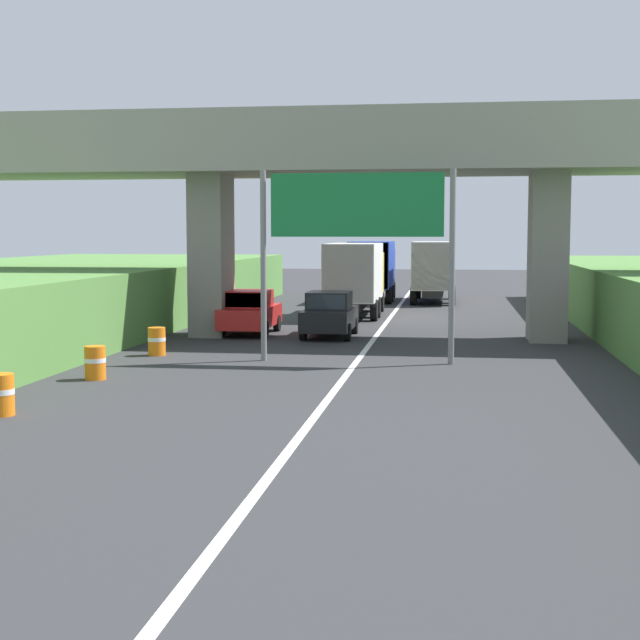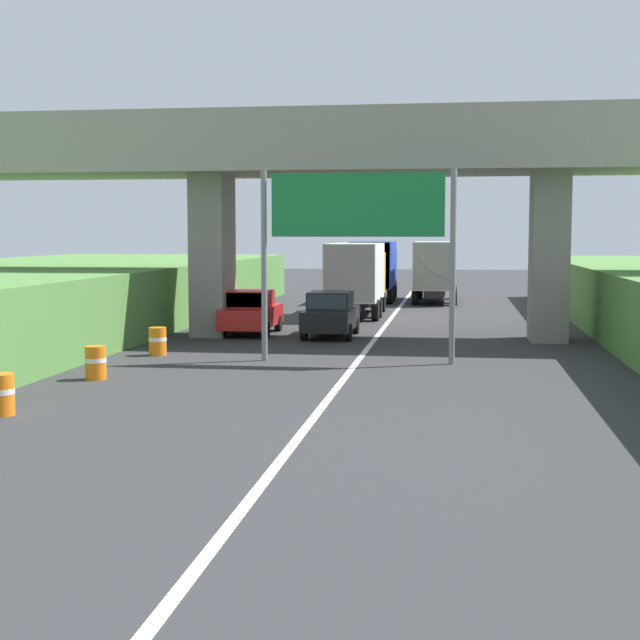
{
  "view_description": "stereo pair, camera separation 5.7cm",
  "coord_description": "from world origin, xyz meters",
  "px_view_note": "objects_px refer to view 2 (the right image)",
  "views": [
    {
      "loc": [
        2.91,
        -2.56,
        3.9
      ],
      "look_at": [
        0.0,
        17.83,
        2.0
      ],
      "focal_mm": 52.85,
      "sensor_mm": 36.0,
      "label": 1
    },
    {
      "loc": [
        2.96,
        -2.56,
        3.9
      ],
      "look_at": [
        0.0,
        17.83,
        2.0
      ],
      "focal_mm": 52.85,
      "sensor_mm": 36.0,
      "label": 2
    }
  ],
  "objects_px": {
    "construction_barrel_2": "(1,394)",
    "construction_barrel_4": "(158,341)",
    "truck_yellow": "(357,275)",
    "truck_blue": "(375,267)",
    "car_red": "(251,312)",
    "truck_orange": "(436,268)",
    "overhead_highway_sign": "(357,219)",
    "construction_barrel_3": "(96,362)",
    "car_black": "(331,314)"
  },
  "relations": [
    {
      "from": "overhead_highway_sign",
      "to": "car_black",
      "type": "distance_m",
      "value": 7.87
    },
    {
      "from": "car_red",
      "to": "construction_barrel_3",
      "type": "relative_size",
      "value": 4.56
    },
    {
      "from": "construction_barrel_4",
      "to": "truck_yellow",
      "type": "bearing_deg",
      "value": 72.28
    },
    {
      "from": "overhead_highway_sign",
      "to": "truck_yellow",
      "type": "bearing_deg",
      "value": 96.02
    },
    {
      "from": "overhead_highway_sign",
      "to": "construction_barrel_4",
      "type": "xyz_separation_m",
      "value": [
        -6.5,
        0.73,
        -3.87
      ]
    },
    {
      "from": "truck_blue",
      "to": "construction_barrel_4",
      "type": "bearing_deg",
      "value": -100.62
    },
    {
      "from": "truck_yellow",
      "to": "car_black",
      "type": "distance_m",
      "value": 9.05
    },
    {
      "from": "truck_blue",
      "to": "truck_yellow",
      "type": "distance_m",
      "value": 10.3
    },
    {
      "from": "car_black",
      "to": "construction_barrel_3",
      "type": "xyz_separation_m",
      "value": [
        -4.85,
        -11.18,
        -0.4
      ]
    },
    {
      "from": "car_red",
      "to": "truck_orange",
      "type": "bearing_deg",
      "value": 69.86
    },
    {
      "from": "construction_barrel_4",
      "to": "construction_barrel_2",
      "type": "bearing_deg",
      "value": -91.07
    },
    {
      "from": "truck_orange",
      "to": "construction_barrel_2",
      "type": "bearing_deg",
      "value": -103.62
    },
    {
      "from": "construction_barrel_4",
      "to": "truck_orange",
      "type": "bearing_deg",
      "value": 71.55
    },
    {
      "from": "truck_yellow",
      "to": "construction_barrel_3",
      "type": "distance_m",
      "value": 20.8
    },
    {
      "from": "truck_blue",
      "to": "car_red",
      "type": "relative_size",
      "value": 1.78
    },
    {
      "from": "truck_yellow",
      "to": "car_red",
      "type": "relative_size",
      "value": 1.78
    },
    {
      "from": "truck_orange",
      "to": "construction_barrel_2",
      "type": "relative_size",
      "value": 8.11
    },
    {
      "from": "car_black",
      "to": "construction_barrel_4",
      "type": "distance_m",
      "value": 7.78
    },
    {
      "from": "truck_yellow",
      "to": "truck_blue",
      "type": "bearing_deg",
      "value": 90.36
    },
    {
      "from": "car_red",
      "to": "overhead_highway_sign",
      "type": "bearing_deg",
      "value": -56.33
    },
    {
      "from": "construction_barrel_2",
      "to": "construction_barrel_4",
      "type": "relative_size",
      "value": 1.0
    },
    {
      "from": "truck_yellow",
      "to": "construction_barrel_2",
      "type": "relative_size",
      "value": 8.11
    },
    {
      "from": "truck_yellow",
      "to": "construction_barrel_3",
      "type": "xyz_separation_m",
      "value": [
        -4.9,
        -20.16,
        -1.47
      ]
    },
    {
      "from": "truck_blue",
      "to": "overhead_highway_sign",
      "type": "bearing_deg",
      "value": -86.2
    },
    {
      "from": "truck_yellow",
      "to": "car_black",
      "type": "xyz_separation_m",
      "value": [
        -0.05,
        -8.98,
        -1.08
      ]
    },
    {
      "from": "truck_blue",
      "to": "construction_barrel_4",
      "type": "relative_size",
      "value": 8.11
    },
    {
      "from": "car_red",
      "to": "construction_barrel_2",
      "type": "height_order",
      "value": "car_red"
    },
    {
      "from": "car_red",
      "to": "construction_barrel_2",
      "type": "distance_m",
      "value": 16.84
    },
    {
      "from": "overhead_highway_sign",
      "to": "construction_barrel_2",
      "type": "xyz_separation_m",
      "value": [
        -6.69,
        -9.39,
        -3.87
      ]
    },
    {
      "from": "truck_blue",
      "to": "car_black",
      "type": "bearing_deg",
      "value": -89.95
    },
    {
      "from": "truck_yellow",
      "to": "construction_barrel_4",
      "type": "height_order",
      "value": "truck_yellow"
    },
    {
      "from": "construction_barrel_4",
      "to": "truck_blue",
      "type": "bearing_deg",
      "value": 79.38
    },
    {
      "from": "truck_blue",
      "to": "car_black",
      "type": "xyz_separation_m",
      "value": [
        0.02,
        -19.28,
        -1.08
      ]
    },
    {
      "from": "truck_yellow",
      "to": "car_red",
      "type": "distance_m",
      "value": 9.14
    },
    {
      "from": "truck_yellow",
      "to": "construction_barrel_3",
      "type": "bearing_deg",
      "value": -103.66
    },
    {
      "from": "construction_barrel_2",
      "to": "truck_yellow",
      "type": "bearing_deg",
      "value": 78.75
    },
    {
      "from": "truck_orange",
      "to": "truck_yellow",
      "type": "bearing_deg",
      "value": -109.56
    },
    {
      "from": "overhead_highway_sign",
      "to": "car_red",
      "type": "bearing_deg",
      "value": 123.67
    },
    {
      "from": "truck_blue",
      "to": "construction_barrel_4",
      "type": "distance_m",
      "value": 25.88
    },
    {
      "from": "car_red",
      "to": "construction_barrel_3",
      "type": "bearing_deg",
      "value": -98.16
    },
    {
      "from": "truck_blue",
      "to": "construction_barrel_2",
      "type": "relative_size",
      "value": 8.11
    },
    {
      "from": "construction_barrel_2",
      "to": "construction_barrel_4",
      "type": "distance_m",
      "value": 10.12
    },
    {
      "from": "construction_barrel_3",
      "to": "truck_blue",
      "type": "bearing_deg",
      "value": 80.98
    },
    {
      "from": "truck_blue",
      "to": "truck_orange",
      "type": "distance_m",
      "value": 3.56
    },
    {
      "from": "construction_barrel_3",
      "to": "construction_barrel_4",
      "type": "distance_m",
      "value": 5.06
    },
    {
      "from": "car_black",
      "to": "truck_orange",
      "type": "bearing_deg",
      "value": 79.41
    },
    {
      "from": "truck_orange",
      "to": "car_red",
      "type": "height_order",
      "value": "truck_orange"
    },
    {
      "from": "car_black",
      "to": "construction_barrel_3",
      "type": "bearing_deg",
      "value": -113.45
    },
    {
      "from": "truck_blue",
      "to": "construction_barrel_2",
      "type": "height_order",
      "value": "truck_blue"
    },
    {
      "from": "construction_barrel_2",
      "to": "car_red",
      "type": "bearing_deg",
      "value": 83.89
    }
  ]
}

